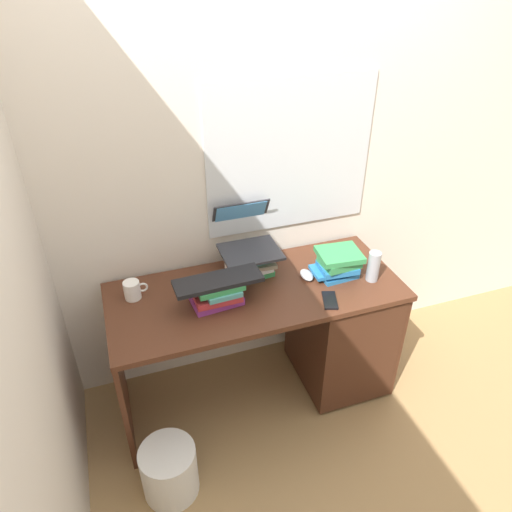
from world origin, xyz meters
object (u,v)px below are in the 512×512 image
at_px(keyboard, 218,281).
at_px(desk, 321,327).
at_px(computer_mouse, 307,275).
at_px(cell_phone, 330,300).
at_px(book_stack_tall, 251,264).
at_px(mug, 133,290).
at_px(book_stack_side, 338,263).
at_px(wastebasket, 169,471).
at_px(book_stack_keyboard_riser, 218,293).
at_px(laptop, 246,237).
at_px(water_bottle, 373,266).

bearing_deg(keyboard, desk, -0.10).
xyz_separation_m(keyboard, computer_mouse, (0.49, 0.05, -0.12)).
bearing_deg(cell_phone, book_stack_tall, 149.20).
bearing_deg(book_stack_tall, desk, -24.38).
bearing_deg(mug, book_stack_side, -8.54).
relative_size(computer_mouse, cell_phone, 0.76).
xyz_separation_m(keyboard, wastebasket, (-0.38, -0.40, -0.73)).
bearing_deg(computer_mouse, book_stack_keyboard_riser, -174.26).
height_order(book_stack_side, laptop, laptop).
xyz_separation_m(book_stack_keyboard_riser, mug, (-0.38, 0.17, -0.01)).
xyz_separation_m(laptop, keyboard, (-0.22, -0.26, -0.05)).
bearing_deg(cell_phone, desk, 87.65).
xyz_separation_m(laptop, cell_phone, (0.29, -0.42, -0.18)).
distance_m(book_stack_side, wastebasket, 1.30).
xyz_separation_m(book_stack_tall, cell_phone, (0.29, -0.34, -0.06)).
xyz_separation_m(book_stack_side, wastebasket, (-1.02, -0.42, -0.68)).
distance_m(keyboard, cell_phone, 0.55).
bearing_deg(water_bottle, mug, 168.34).
bearing_deg(mug, desk, -9.25).
bearing_deg(laptop, desk, -33.53).
bearing_deg(keyboard, computer_mouse, 4.45).
xyz_separation_m(desk, cell_phone, (-0.07, -0.18, 0.34)).
height_order(laptop, water_bottle, laptop).
bearing_deg(water_bottle, laptop, 150.54).
bearing_deg(laptop, book_stack_side, -29.21).
bearing_deg(cell_phone, computer_mouse, 116.22).
bearing_deg(water_bottle, computer_mouse, 158.69).
relative_size(book_stack_side, mug, 2.14).
height_order(desk, laptop, laptop).
height_order(desk, water_bottle, water_bottle).
bearing_deg(water_bottle, wastebasket, -164.31).
bearing_deg(mug, computer_mouse, -7.99).
distance_m(book_stack_tall, book_stack_keyboard_riser, 0.29).
relative_size(computer_mouse, wastebasket, 0.37).
bearing_deg(mug, keyboard, -24.59).
xyz_separation_m(laptop, mug, (-0.61, -0.08, -0.14)).
height_order(keyboard, mug, keyboard).
relative_size(book_stack_keyboard_riser, computer_mouse, 2.42).
distance_m(book_stack_tall, keyboard, 0.30).
distance_m(cell_phone, wastebasket, 1.10).
xyz_separation_m(mug, cell_phone, (0.90, -0.34, -0.04)).
distance_m(book_stack_keyboard_riser, water_bottle, 0.81).
height_order(mug, cell_phone, mug).
height_order(book_stack_tall, cell_phone, book_stack_tall).
bearing_deg(computer_mouse, laptop, 142.35).
relative_size(water_bottle, cell_phone, 1.21).
bearing_deg(computer_mouse, wastebasket, -152.29).
height_order(computer_mouse, water_bottle, water_bottle).
bearing_deg(keyboard, book_stack_side, 0.00).
bearing_deg(laptop, wastebasket, -132.23).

